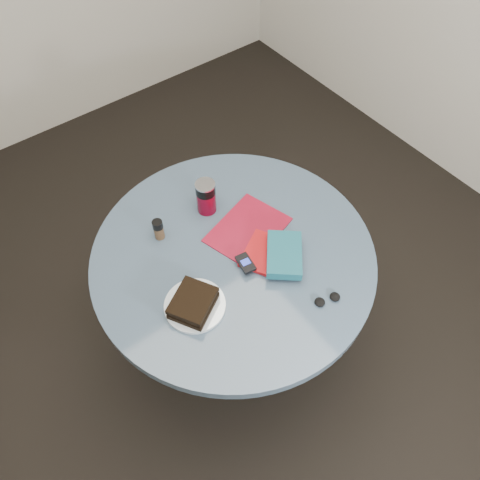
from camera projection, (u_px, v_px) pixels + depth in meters
ground at (235, 342)px, 2.24m from camera, size 4.00×4.00×0.00m
table at (234, 277)px, 1.77m from camera, size 1.00×1.00×0.75m
plate at (195, 305)px, 1.51m from camera, size 0.22×0.22×0.01m
sandwich at (193, 303)px, 1.48m from camera, size 0.18×0.17×0.05m
soda_can at (206, 197)px, 1.70m from camera, size 0.08×0.08×0.14m
pepper_grinder at (159, 229)px, 1.65m from camera, size 0.04×0.04×0.08m
magazine at (248, 230)px, 1.70m from camera, size 0.33×0.28×0.01m
red_book at (262, 252)px, 1.63m from camera, size 0.20×0.18×0.01m
novel at (284, 255)px, 1.59m from camera, size 0.21×0.21×0.04m
mp3_player at (246, 263)px, 1.58m from camera, size 0.06×0.08×0.01m
headphones at (327, 299)px, 1.52m from camera, size 0.10×0.06×0.02m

